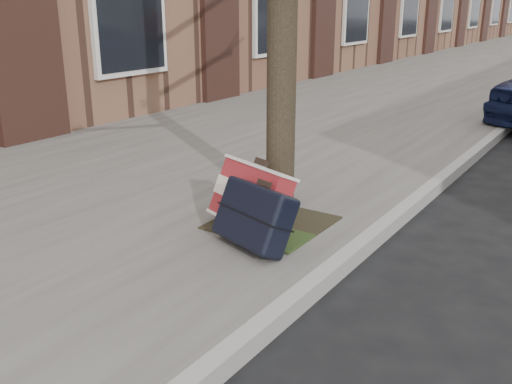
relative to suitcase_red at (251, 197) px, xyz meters
The scene contains 4 objects.
near_sidewalk 14.08m from the suitcase_red, 96.60° to the left, with size 5.00×70.00×0.12m, color slate.
dirt_patch 0.33m from the suitcase_red, 65.26° to the left, with size 0.85×0.85×0.01m, color black.
suitcase_red is the anchor object (origin of this frame).
suitcase_navy 0.36m from the suitcase_red, 51.79° to the right, with size 0.63×0.20×0.45m, color black.
Camera 1 is at (0.29, -2.45, 1.83)m, focal length 40.00 mm.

